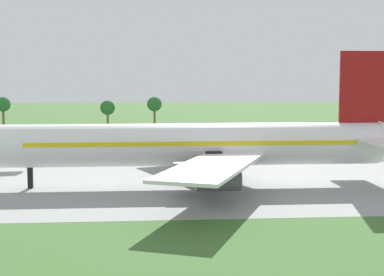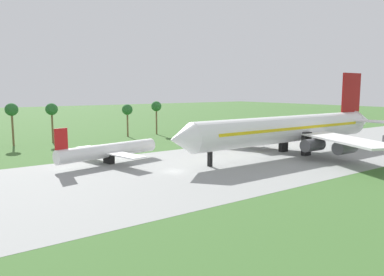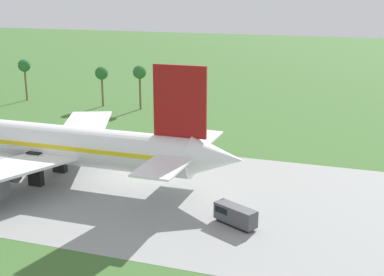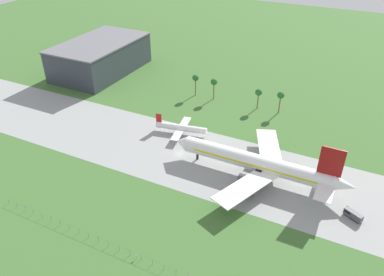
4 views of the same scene
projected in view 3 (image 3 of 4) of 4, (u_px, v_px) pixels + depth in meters
The scene contains 3 objects.
jet_airliner at pixel (41, 143), 90.77m from camera, with size 71.44×57.29×20.69m.
baggage_tug at pixel (234, 215), 73.71m from camera, with size 6.68×4.74×2.80m.
palm_tree_row at pixel (62, 69), 149.67m from camera, with size 50.92×3.60×12.25m.
Camera 3 is at (87.75, -74.31, 31.68)m, focal length 50.00 mm.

